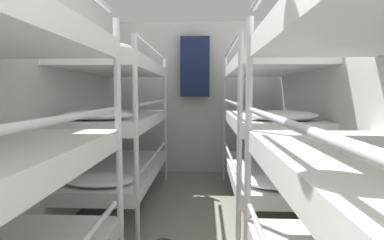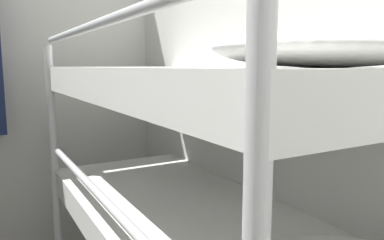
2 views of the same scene
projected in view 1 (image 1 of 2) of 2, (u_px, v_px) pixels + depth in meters
The scene contains 6 objects.
wall_left at pixel (16, 105), 2.19m from camera, with size 0.06×5.29×2.36m.
wall_right at pixel (363, 106), 2.08m from camera, with size 0.06×5.29×2.36m.
wall_back at pixel (196, 98), 4.73m from camera, with size 2.54×0.06×2.36m.
bunk_stack_left_far at pixel (119, 120), 3.31m from camera, with size 0.81×1.86×1.78m.
bunk_stack_right_far at pixel (266, 120), 3.24m from camera, with size 0.81×1.86×1.78m.
hanging_coat at pixel (195, 67), 4.54m from camera, with size 0.44×0.12×0.90m.
Camera 1 is at (0.14, 0.46, 1.27)m, focal length 28.00 mm.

